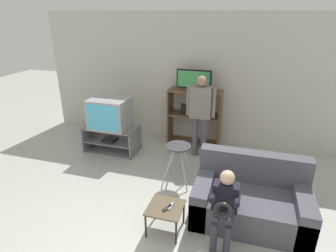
{
  "coord_description": "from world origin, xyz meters",
  "views": [
    {
      "loc": [
        1.2,
        -1.98,
        2.58
      ],
      "look_at": [
        0.01,
        1.96,
        0.9
      ],
      "focal_mm": 30.0,
      "sensor_mm": 36.0,
      "label": 1
    }
  ],
  "objects_px": {
    "television_flat": "(194,81)",
    "person_standing_adult": "(201,109)",
    "remote_control_black": "(167,208)",
    "television_main": "(110,113)",
    "folding_stool": "(178,152)",
    "remote_control_white": "(171,206)",
    "couch": "(251,200)",
    "person_seated_child": "(225,203)",
    "snack_table": "(165,210)",
    "tv_stand": "(112,139)",
    "media_shelf": "(194,117)"
  },
  "relations": [
    {
      "from": "television_flat",
      "to": "person_standing_adult",
      "type": "bearing_deg",
      "value": -63.61
    },
    {
      "from": "television_main",
      "to": "television_flat",
      "type": "bearing_deg",
      "value": 28.36
    },
    {
      "from": "person_standing_adult",
      "to": "snack_table",
      "type": "bearing_deg",
      "value": -90.55
    },
    {
      "from": "couch",
      "to": "television_main",
      "type": "bearing_deg",
      "value": 154.76
    },
    {
      "from": "folding_stool",
      "to": "person_standing_adult",
      "type": "relative_size",
      "value": 0.43
    },
    {
      "from": "television_flat",
      "to": "snack_table",
      "type": "xyz_separation_m",
      "value": [
        0.22,
        -2.59,
        -1.03
      ]
    },
    {
      "from": "television_flat",
      "to": "snack_table",
      "type": "height_order",
      "value": "television_flat"
    },
    {
      "from": "snack_table",
      "to": "television_flat",
      "type": "bearing_deg",
      "value": 94.9
    },
    {
      "from": "tv_stand",
      "to": "television_main",
      "type": "xyz_separation_m",
      "value": [
        0.01,
        -0.01,
        0.54
      ]
    },
    {
      "from": "media_shelf",
      "to": "television_flat",
      "type": "distance_m",
      "value": 0.75
    },
    {
      "from": "remote_control_black",
      "to": "remote_control_white",
      "type": "height_order",
      "value": "same"
    },
    {
      "from": "television_main",
      "to": "folding_stool",
      "type": "xyz_separation_m",
      "value": [
        1.54,
        -0.72,
        -0.23
      ]
    },
    {
      "from": "snack_table",
      "to": "person_standing_adult",
      "type": "relative_size",
      "value": 0.28
    },
    {
      "from": "folding_stool",
      "to": "remote_control_white",
      "type": "relative_size",
      "value": 4.65
    },
    {
      "from": "television_main",
      "to": "remote_control_white",
      "type": "distance_m",
      "value": 2.53
    },
    {
      "from": "person_seated_child",
      "to": "tv_stand",
      "type": "bearing_deg",
      "value": 143.11
    },
    {
      "from": "television_flat",
      "to": "remote_control_black",
      "type": "xyz_separation_m",
      "value": [
        0.25,
        -2.61,
        -0.97
      ]
    },
    {
      "from": "folding_stool",
      "to": "person_seated_child",
      "type": "bearing_deg",
      "value": -51.8
    },
    {
      "from": "television_main",
      "to": "person_seated_child",
      "type": "distance_m",
      "value": 2.98
    },
    {
      "from": "remote_control_white",
      "to": "person_standing_adult",
      "type": "distance_m",
      "value": 2.16
    },
    {
      "from": "folding_stool",
      "to": "couch",
      "type": "bearing_deg",
      "value": -25.36
    },
    {
      "from": "snack_table",
      "to": "couch",
      "type": "xyz_separation_m",
      "value": [
        1.01,
        0.55,
        -0.03
      ]
    },
    {
      "from": "tv_stand",
      "to": "folding_stool",
      "type": "bearing_deg",
      "value": -25.26
    },
    {
      "from": "folding_stool",
      "to": "couch",
      "type": "distance_m",
      "value": 1.28
    },
    {
      "from": "tv_stand",
      "to": "television_main",
      "type": "height_order",
      "value": "television_main"
    },
    {
      "from": "television_main",
      "to": "remote_control_white",
      "type": "height_order",
      "value": "television_main"
    },
    {
      "from": "couch",
      "to": "remote_control_black",
      "type": "bearing_deg",
      "value": -149.58
    },
    {
      "from": "tv_stand",
      "to": "couch",
      "type": "relative_size",
      "value": 0.71
    },
    {
      "from": "tv_stand",
      "to": "person_standing_adult",
      "type": "height_order",
      "value": "person_standing_adult"
    },
    {
      "from": "television_main",
      "to": "person_standing_adult",
      "type": "height_order",
      "value": "person_standing_adult"
    },
    {
      "from": "media_shelf",
      "to": "remote_control_black",
      "type": "bearing_deg",
      "value": -85.19
    },
    {
      "from": "television_flat",
      "to": "couch",
      "type": "relative_size",
      "value": 0.47
    },
    {
      "from": "remote_control_white",
      "to": "television_main",
      "type": "bearing_deg",
      "value": 140.94
    },
    {
      "from": "television_main",
      "to": "couch",
      "type": "xyz_separation_m",
      "value": [
        2.67,
        -1.26,
        -0.51
      ]
    },
    {
      "from": "remote_control_black",
      "to": "folding_stool",
      "type": "bearing_deg",
      "value": 123.51
    },
    {
      "from": "couch",
      "to": "person_seated_child",
      "type": "height_order",
      "value": "person_seated_child"
    },
    {
      "from": "television_main",
      "to": "folding_stool",
      "type": "relative_size",
      "value": 1.07
    },
    {
      "from": "television_flat",
      "to": "remote_control_black",
      "type": "height_order",
      "value": "television_flat"
    },
    {
      "from": "television_main",
      "to": "media_shelf",
      "type": "height_order",
      "value": "media_shelf"
    },
    {
      "from": "tv_stand",
      "to": "media_shelf",
      "type": "height_order",
      "value": "media_shelf"
    },
    {
      "from": "television_main",
      "to": "couch",
      "type": "relative_size",
      "value": 0.49
    },
    {
      "from": "couch",
      "to": "person_seated_child",
      "type": "distance_m",
      "value": 0.66
    },
    {
      "from": "remote_control_white",
      "to": "couch",
      "type": "relative_size",
      "value": 0.1
    },
    {
      "from": "media_shelf",
      "to": "remote_control_white",
      "type": "bearing_deg",
      "value": -84.39
    },
    {
      "from": "folding_stool",
      "to": "snack_table",
      "type": "height_order",
      "value": "folding_stool"
    },
    {
      "from": "television_flat",
      "to": "remote_control_black",
      "type": "bearing_deg",
      "value": -84.46
    },
    {
      "from": "television_flat",
      "to": "person_standing_adult",
      "type": "distance_m",
      "value": 0.68
    },
    {
      "from": "remote_control_black",
      "to": "person_seated_child",
      "type": "xyz_separation_m",
      "value": [
        0.67,
        0.05,
        0.18
      ]
    },
    {
      "from": "tv_stand",
      "to": "remote_control_white",
      "type": "bearing_deg",
      "value": -45.92
    },
    {
      "from": "snack_table",
      "to": "person_seated_child",
      "type": "distance_m",
      "value": 0.74
    }
  ]
}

